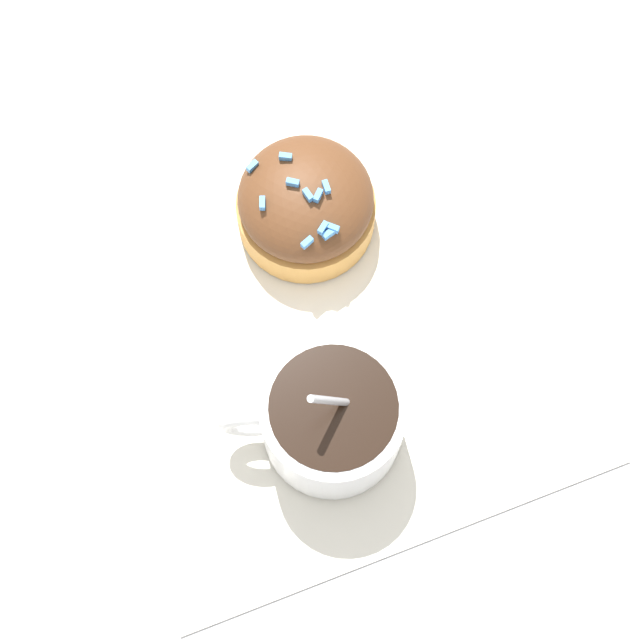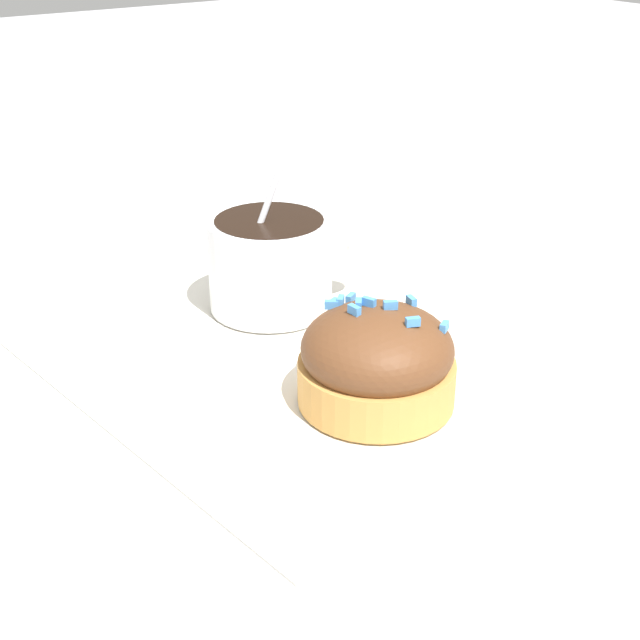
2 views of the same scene
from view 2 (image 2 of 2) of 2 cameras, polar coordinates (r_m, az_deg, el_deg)
The scene contains 4 objects.
ground_plane at distance 0.51m, azimuth -0.25°, elevation -2.16°, with size 3.00×3.00×0.00m, color #B2B2B7.
paper_napkin at distance 0.51m, azimuth -0.25°, elevation -2.01°, with size 0.30×0.29×0.00m.
coffee_cup at distance 0.55m, azimuth -3.08°, elevation 3.88°, with size 0.08×0.10×0.09m.
frosted_pastry at distance 0.45m, azimuth 3.66°, elevation -2.62°, with size 0.08×0.08×0.06m.
Camera 2 is at (-0.37, 0.25, 0.24)m, focal length 50.00 mm.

